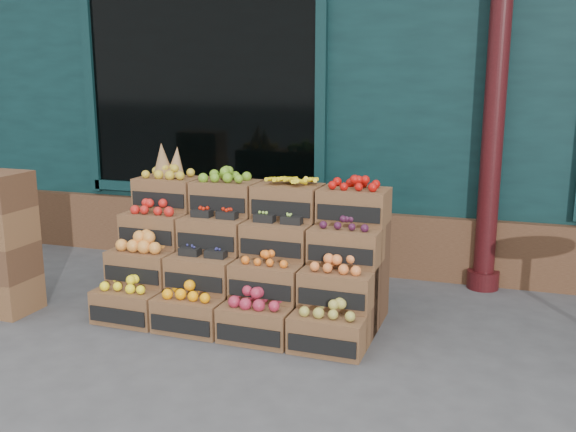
% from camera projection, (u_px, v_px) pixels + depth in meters
% --- Properties ---
extents(ground, '(60.00, 60.00, 0.00)m').
position_uv_depth(ground, '(284.00, 365.00, 4.23)').
color(ground, '#424245').
rests_on(ground, ground).
extents(shop_facade, '(12.00, 6.24, 4.80)m').
position_uv_depth(shop_facade, '(406.00, 34.00, 8.45)').
color(shop_facade, black).
rests_on(shop_facade, ground).
extents(crate_display, '(2.15, 1.09, 1.33)m').
position_uv_depth(crate_display, '(246.00, 265.00, 5.05)').
color(crate_display, brown).
rests_on(crate_display, ground).
extents(shopkeeper, '(0.81, 0.64, 1.94)m').
position_uv_depth(shopkeeper, '(241.00, 161.00, 6.87)').
color(shopkeeper, '#1E692C').
rests_on(shopkeeper, ground).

